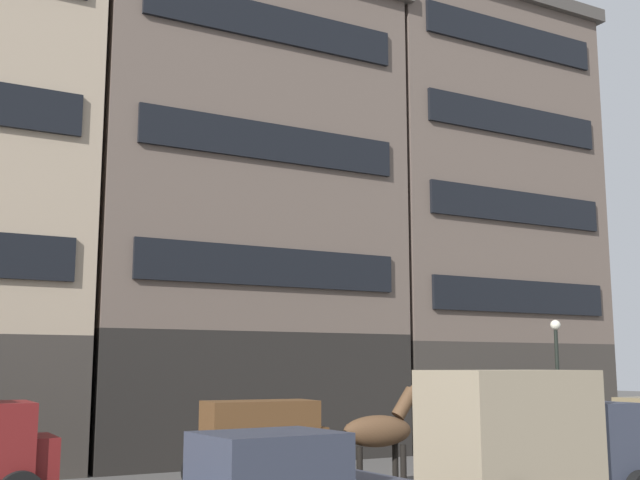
{
  "coord_description": "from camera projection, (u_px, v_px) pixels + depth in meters",
  "views": [
    {
      "loc": [
        -10.52,
        -12.75,
        2.7
      ],
      "look_at": [
        -2.28,
        2.14,
        5.41
      ],
      "focal_mm": 44.37,
      "sensor_mm": 36.0,
      "label": 1
    }
  ],
  "objects": [
    {
      "name": "streetlamp_curbside",
      "position": [
        557.0,
        366.0,
        24.65
      ],
      "size": [
        0.32,
        0.32,
        4.12
      ],
      "color": "black",
      "rests_on": "ground_plane"
    },
    {
      "name": "building_center_left",
      "position": [
        229.0,
        214.0,
        25.58
      ],
      "size": [
        10.02,
        7.1,
        15.06
      ],
      "color": "black",
      "rests_on": "ground_plane"
    },
    {
      "name": "cargo_wagon",
      "position": [
        262.0,
        442.0,
        16.32
      ],
      "size": [
        3.01,
        1.72,
        1.98
      ],
      "color": "brown",
      "rests_on": "ground_plane"
    },
    {
      "name": "building_center_right",
      "position": [
        457.0,
        220.0,
        30.15
      ],
      "size": [
        9.4,
        7.1,
        16.34
      ],
      "color": "#38332D",
      "rests_on": "ground_plane"
    },
    {
      "name": "draft_horse",
      "position": [
        381.0,
        430.0,
        17.74
      ],
      "size": [
        2.35,
        0.73,
        2.3
      ],
      "color": "#513823",
      "rests_on": "ground_plane"
    },
    {
      "name": "delivery_truck_far",
      "position": [
        534.0,
        437.0,
        14.32
      ],
      "size": [
        4.38,
        2.19,
        2.62
      ],
      "color": "#333847",
      "rests_on": "ground_plane"
    },
    {
      "name": "pedestrian_officer",
      "position": [
        529.0,
        424.0,
        23.62
      ],
      "size": [
        0.41,
        0.41,
        1.79
      ],
      "color": "#38332D",
      "rests_on": "ground_plane"
    }
  ]
}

